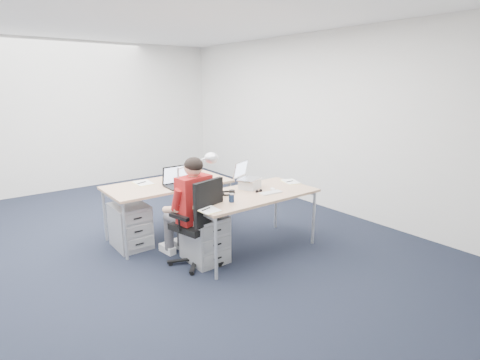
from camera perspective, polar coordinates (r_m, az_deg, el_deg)
name	(u,v)px	position (r m, az deg, el deg)	size (l,w,h in m)	color
floor	(151,247)	(4.93, -13.36, -9.92)	(7.00, 7.00, 0.00)	black
room	(143,110)	(4.51, -14.63, 10.34)	(6.02, 7.02, 2.80)	silver
desk_near	(251,197)	(4.50, 1.65, -2.59)	(1.60, 0.80, 0.73)	tan
desk_far	(168,187)	(5.03, -10.85, -1.00)	(1.60, 0.80, 0.73)	tan
office_chair	(198,240)	(4.32, -6.46, -9.05)	(0.77, 0.77, 1.01)	black
seated_person	(187,209)	(4.33, -8.03, -4.41)	(0.41, 0.70, 1.22)	#A41817
drawer_pedestal_near	(205,238)	(4.39, -5.41, -8.77)	(0.40, 0.50, 0.55)	#A5A7AA
drawer_pedestal_far	(130,226)	(4.92, -16.38, -6.69)	(0.40, 0.50, 0.55)	#A5A7AA
silver_laptop	(250,175)	(4.65, 1.52, 0.70)	(0.31, 0.25, 0.33)	silver
wireless_keyboard	(271,192)	(4.50, 4.71, -1.91)	(0.28, 0.12, 0.01)	white
computer_mouse	(273,189)	(4.62, 5.00, -1.38)	(0.06, 0.09, 0.03)	white
headphones	(227,193)	(4.44, -2.04, -1.94)	(0.23, 0.18, 0.04)	black
can_koozie	(231,198)	(4.14, -1.31, -2.73)	(0.06, 0.06, 0.10)	#14223E
water_bottle	(204,184)	(4.45, -5.52, -0.66)	(0.07, 0.07, 0.23)	silver
bear_figurine	(219,190)	(4.32, -3.27, -1.60)	(0.08, 0.06, 0.16)	#387C21
book_stack	(205,191)	(4.46, -5.28, -1.62)	(0.18, 0.13, 0.08)	silver
cordless_phone	(215,194)	(4.20, -3.90, -2.20)	(0.04, 0.02, 0.14)	black
papers_left	(207,210)	(3.91, -4.99, -4.53)	(0.19, 0.27, 0.01)	#FFF093
papers_right	(291,182)	(5.03, 7.71, -0.27)	(0.18, 0.26, 0.01)	#FFF093
sunglasses	(259,191)	(4.53, 2.89, -1.72)	(0.10, 0.05, 0.02)	black
desk_lamp	(192,177)	(4.14, -7.39, 0.39)	(0.48, 0.18, 0.55)	silver
dark_laptop	(181,176)	(4.80, -9.05, 0.57)	(0.37, 0.36, 0.27)	black
far_cup	(198,172)	(5.34, -6.42, 1.19)	(0.08, 0.08, 0.11)	white
far_papers	(143,183)	(5.08, -14.55, -0.47)	(0.20, 0.28, 0.01)	white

